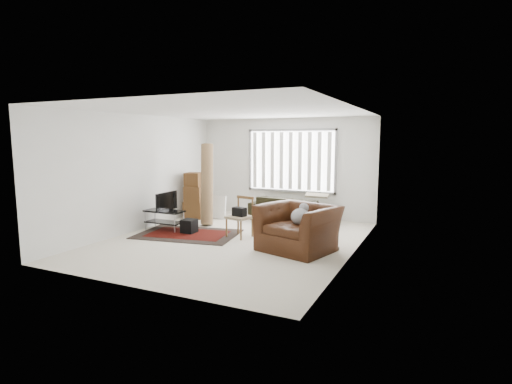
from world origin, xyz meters
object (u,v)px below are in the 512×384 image
(sofa, at_px, (292,205))
(armchair, at_px, (298,224))
(side_chair, at_px, (240,215))
(moving_boxes, at_px, (194,197))
(tv_stand, at_px, (164,216))

(sofa, height_order, armchair, armchair)
(side_chair, height_order, armchair, armchair)
(sofa, relative_size, side_chair, 2.47)
(sofa, xyz_separation_m, armchair, (1.07, -2.58, 0.09))
(sofa, relative_size, armchair, 1.34)
(moving_boxes, bearing_deg, sofa, 16.34)
(moving_boxes, height_order, sofa, moving_boxes)
(tv_stand, bearing_deg, side_chair, 4.17)
(moving_boxes, relative_size, armchair, 0.76)
(armchair, bearing_deg, sofa, 128.65)
(tv_stand, distance_m, sofa, 3.27)
(moving_boxes, relative_size, sofa, 0.56)
(side_chair, relative_size, armchair, 0.54)
(side_chair, bearing_deg, armchair, -5.80)
(sofa, height_order, side_chair, side_chair)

